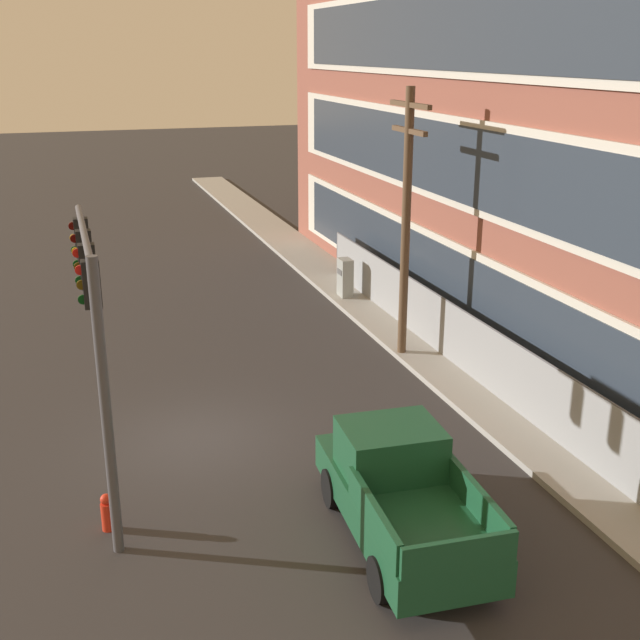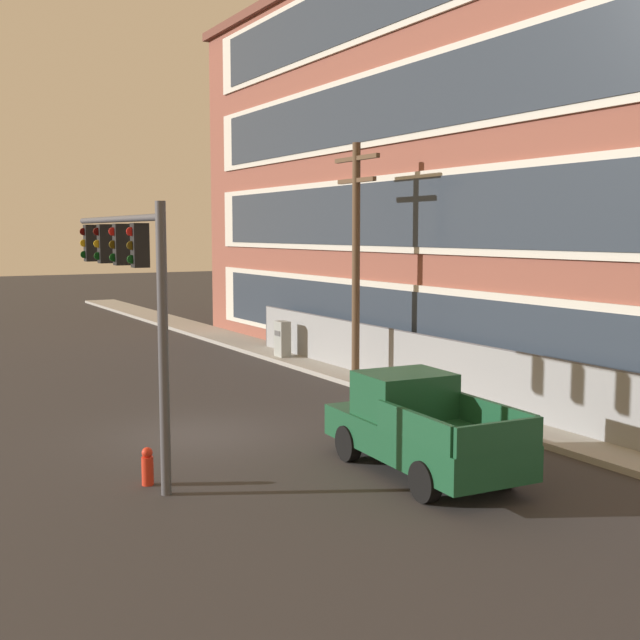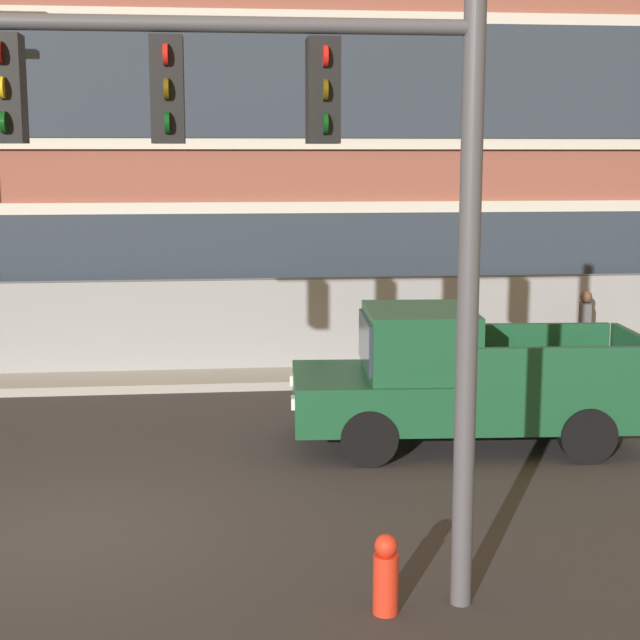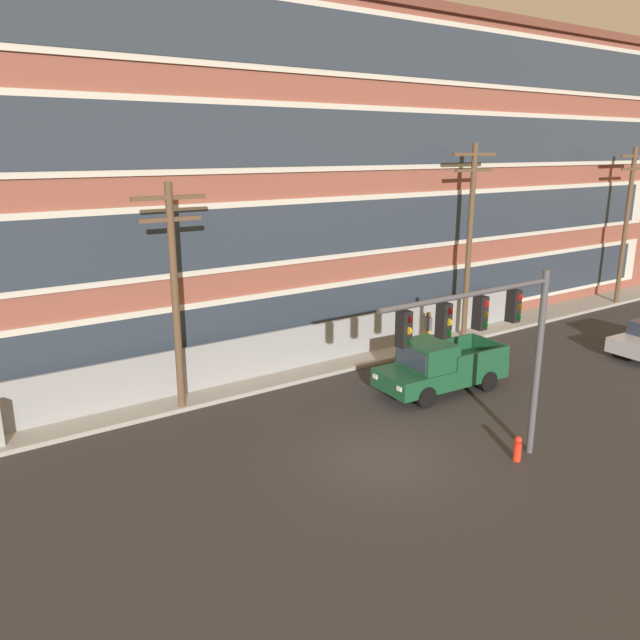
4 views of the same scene
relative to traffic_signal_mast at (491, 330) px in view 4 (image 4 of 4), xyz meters
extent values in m
plane|color=#333030|center=(-1.83, 2.18, -4.26)|extent=(160.00, 160.00, 0.00)
cube|color=#9E9B93|center=(-1.83, 9.88, -4.18)|extent=(80.00, 2.12, 0.16)
cube|color=brown|center=(3.16, 16.88, 3.11)|extent=(51.33, 11.87, 14.74)
cube|color=beige|center=(3.16, 10.88, -2.23)|extent=(47.22, 0.10, 2.65)
cube|color=#2D3844|center=(3.16, 10.82, -2.23)|extent=(45.17, 0.06, 2.21)
cube|color=beige|center=(3.16, 10.88, 1.46)|extent=(47.22, 0.10, 2.65)
cube|color=#2D3844|center=(3.16, 10.82, 1.46)|extent=(45.17, 0.06, 2.21)
cube|color=beige|center=(3.16, 10.88, 5.14)|extent=(47.22, 0.10, 2.65)
cube|color=#2D3844|center=(3.16, 10.82, 5.14)|extent=(45.17, 0.06, 2.21)
cube|color=beige|center=(3.16, 10.88, 8.83)|extent=(47.22, 0.10, 2.65)
cube|color=#2D3844|center=(3.16, 10.82, 8.83)|extent=(45.17, 0.06, 2.21)
cube|color=brown|center=(3.16, 16.88, 10.68)|extent=(51.83, 12.37, 0.40)
cube|color=gray|center=(-0.46, 10.13, -3.31)|extent=(27.67, 0.04, 1.90)
cylinder|color=#4C4C51|center=(13.38, 10.13, -3.31)|extent=(0.06, 0.06, 1.90)
cylinder|color=#4C4C51|center=(-0.46, 10.13, -2.36)|extent=(27.67, 0.05, 0.05)
cylinder|color=#4C4C51|center=(2.19, 0.00, -1.42)|extent=(0.20, 0.20, 5.67)
cylinder|color=#4C4C51|center=(-0.89, 0.00, 1.11)|extent=(6.16, 0.14, 0.14)
cube|color=black|center=(0.85, 0.00, 0.56)|extent=(0.28, 0.32, 0.90)
cylinder|color=red|center=(0.85, -0.18, 0.84)|extent=(0.04, 0.18, 0.18)
cylinder|color=#503E08|center=(0.85, -0.18, 0.56)|extent=(0.04, 0.18, 0.18)
cylinder|color=#0A4011|center=(0.85, -0.18, 0.28)|extent=(0.04, 0.18, 0.18)
cube|color=black|center=(-0.48, 0.00, 0.56)|extent=(0.28, 0.32, 0.90)
cylinder|color=red|center=(-0.48, -0.18, 0.84)|extent=(0.04, 0.18, 0.18)
cylinder|color=#503E08|center=(-0.48, -0.18, 0.56)|extent=(0.04, 0.18, 0.18)
cylinder|color=#0A4011|center=(-0.48, -0.18, 0.28)|extent=(0.04, 0.18, 0.18)
cube|color=black|center=(-1.82, 0.00, 0.56)|extent=(0.28, 0.32, 0.90)
cylinder|color=#4B0807|center=(-1.82, -0.18, 0.84)|extent=(0.04, 0.18, 0.18)
cylinder|color=gold|center=(-1.82, -0.18, 0.56)|extent=(0.04, 0.18, 0.18)
cylinder|color=#0A4011|center=(-1.82, -0.18, 0.28)|extent=(0.04, 0.18, 0.18)
cube|color=black|center=(-3.16, 0.00, 0.56)|extent=(0.28, 0.32, 0.90)
cylinder|color=#4B0807|center=(-3.16, -0.18, 0.84)|extent=(0.04, 0.18, 0.18)
cylinder|color=gold|center=(-3.16, -0.18, 0.56)|extent=(0.04, 0.18, 0.18)
cylinder|color=#0A4011|center=(-3.16, -0.18, 0.28)|extent=(0.04, 0.18, 0.18)
cube|color=#194C2D|center=(3.55, 5.15, -3.51)|extent=(5.23, 2.34, 0.70)
cube|color=#194C2D|center=(2.83, 5.19, -2.68)|extent=(1.64, 1.97, 0.96)
cube|color=#283342|center=(2.05, 5.24, -2.68)|extent=(0.16, 1.67, 0.72)
cube|color=#194C2D|center=(4.64, 4.12, -2.88)|extent=(2.56, 0.27, 0.56)
cube|color=#194C2D|center=(4.76, 6.04, -2.88)|extent=(2.56, 0.27, 0.56)
cube|color=#194C2D|center=(6.06, 5.00, -2.88)|extent=(0.22, 1.96, 0.56)
cylinder|color=black|center=(1.96, 4.30, -3.86)|extent=(0.81, 0.31, 0.80)
cylinder|color=black|center=(2.07, 6.18, -3.86)|extent=(0.81, 0.31, 0.80)
cylinder|color=black|center=(5.03, 4.12, -3.86)|extent=(0.81, 0.31, 0.80)
cylinder|color=black|center=(5.14, 6.00, -3.86)|extent=(0.81, 0.31, 0.80)
cube|color=white|center=(0.93, 4.59, -3.40)|extent=(0.07, 0.24, 0.16)
cube|color=white|center=(1.02, 6.01, -3.40)|extent=(0.07, 0.24, 0.16)
cylinder|color=black|center=(13.17, 3.72, -3.94)|extent=(0.65, 0.23, 0.64)
cylinder|color=brown|center=(-5.32, 9.05, -0.29)|extent=(0.26, 0.26, 7.94)
cube|color=brown|center=(-5.32, 9.05, 3.18)|extent=(2.51, 0.14, 0.14)
cube|color=brown|center=(-5.32, 9.05, 2.48)|extent=(2.13, 0.14, 0.14)
cylinder|color=brown|center=(9.34, 9.35, 0.35)|extent=(0.26, 0.26, 9.22)
cube|color=brown|center=(9.34, 9.35, 4.47)|extent=(2.73, 0.14, 0.14)
cube|color=brown|center=(9.34, 9.35, 3.77)|extent=(2.32, 0.14, 0.14)
cylinder|color=brown|center=(22.07, 9.06, 0.28)|extent=(0.26, 0.26, 9.07)
cube|color=brown|center=(22.07, 9.06, 4.31)|extent=(2.68, 0.14, 0.14)
cube|color=brown|center=(22.07, 9.06, 3.61)|extent=(2.28, 0.14, 0.14)
cylinder|color=#B7932D|center=(6.90, 9.42, -3.83)|extent=(0.14, 0.14, 0.85)
cylinder|color=#B7932D|center=(7.08, 9.42, -3.83)|extent=(0.14, 0.14, 0.85)
cube|color=#4C4C51|center=(6.99, 9.42, -3.11)|extent=(0.37, 0.46, 0.60)
sphere|color=brown|center=(6.99, 9.42, -2.69)|extent=(0.24, 0.24, 0.24)
cylinder|color=red|center=(1.44, -0.13, -3.97)|extent=(0.24, 0.24, 0.58)
sphere|color=red|center=(1.44, -0.13, -3.59)|extent=(0.22, 0.22, 0.22)
camera|label=1|loc=(15.55, -0.42, 4.64)|focal=45.00mm
camera|label=2|loc=(16.83, -4.86, 0.83)|focal=45.00mm
camera|label=3|loc=(-0.08, -8.67, 0.01)|focal=55.00mm
camera|label=4|loc=(-12.92, -10.64, 4.73)|focal=35.00mm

